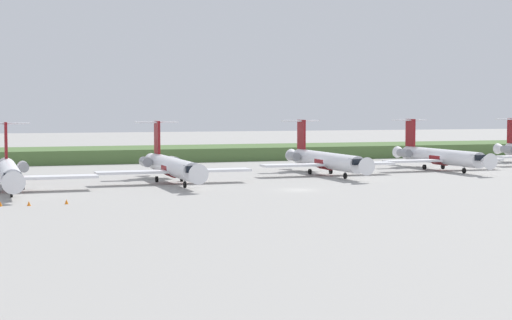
# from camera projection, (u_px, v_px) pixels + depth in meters

# --- Properties ---
(ground_plane) EXTENTS (500.00, 500.00, 0.00)m
(ground_plane) POSITION_uv_depth(u_px,v_px,m) (233.00, 173.00, 138.97)
(ground_plane) COLOR #9E9B96
(grass_berm) EXTENTS (320.00, 20.00, 2.77)m
(grass_berm) POSITION_uv_depth(u_px,v_px,m) (179.00, 153.00, 176.08)
(grass_berm) COLOR #4C6B38
(grass_berm) RESTS_ON ground
(regional_jet_second) EXTENTS (22.81, 31.00, 9.00)m
(regional_jet_second) POSITION_uv_depth(u_px,v_px,m) (9.00, 172.00, 108.86)
(regional_jet_second) COLOR white
(regional_jet_second) RESTS_ON ground
(regional_jet_third) EXTENTS (22.81, 31.00, 9.00)m
(regional_jet_third) POSITION_uv_depth(u_px,v_px,m) (172.00, 166.00, 120.98)
(regional_jet_third) COLOR white
(regional_jet_third) RESTS_ON ground
(regional_jet_fourth) EXTENTS (22.81, 31.00, 9.00)m
(regional_jet_fourth) POSITION_uv_depth(u_px,v_px,m) (325.00, 160.00, 135.73)
(regional_jet_fourth) COLOR white
(regional_jet_fourth) RESTS_ON ground
(regional_jet_fifth) EXTENTS (22.81, 31.00, 9.00)m
(regional_jet_fifth) POSITION_uv_depth(u_px,v_px,m) (439.00, 156.00, 146.60)
(regional_jet_fifth) COLOR white
(regional_jet_fifth) RESTS_ON ground
(safety_cone_front_marker) EXTENTS (0.44, 0.44, 0.55)m
(safety_cone_front_marker) POSITION_uv_depth(u_px,v_px,m) (0.00, 204.00, 91.98)
(safety_cone_front_marker) COLOR orange
(safety_cone_front_marker) RESTS_ON ground
(safety_cone_mid_marker) EXTENTS (0.44, 0.44, 0.55)m
(safety_cone_mid_marker) POSITION_uv_depth(u_px,v_px,m) (29.00, 203.00, 92.48)
(safety_cone_mid_marker) COLOR orange
(safety_cone_mid_marker) RESTS_ON ground
(safety_cone_rear_marker) EXTENTS (0.44, 0.44, 0.55)m
(safety_cone_rear_marker) POSITION_uv_depth(u_px,v_px,m) (67.00, 202.00, 94.15)
(safety_cone_rear_marker) COLOR orange
(safety_cone_rear_marker) RESTS_ON ground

